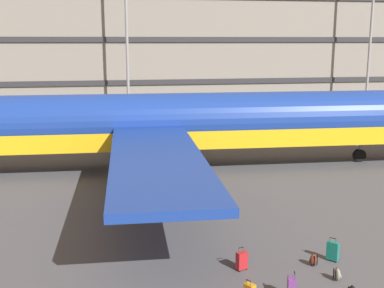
# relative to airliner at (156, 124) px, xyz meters

# --- Properties ---
(ground_plane) EXTENTS (600.00, 600.00, 0.00)m
(ground_plane) POSITION_rel_airliner_xyz_m (-2.43, 0.91, -3.07)
(ground_plane) COLOR #4C4C51
(terminal_structure) EXTENTS (155.28, 16.21, 17.32)m
(terminal_structure) POSITION_rel_airliner_xyz_m (-2.43, 43.75, 5.60)
(terminal_structure) COLOR gray
(terminal_structure) RESTS_ON ground_plane
(airliner) EXTENTS (43.34, 35.11, 10.70)m
(airliner) POSITION_rel_airliner_xyz_m (0.00, 0.00, 0.00)
(airliner) COLOR navy
(airliner) RESTS_ON ground_plane
(light_mast_left) EXTENTS (1.80, 0.50, 22.49)m
(light_mast_left) POSITION_rel_airliner_xyz_m (-0.51, 30.77, 9.88)
(light_mast_left) COLOR gray
(light_mast_left) RESTS_ON ground_plane
(light_mast_center_left) EXTENTS (1.80, 0.50, 23.52)m
(light_mast_center_left) POSITION_rel_airliner_xyz_m (32.34, 30.77, 10.41)
(light_mast_center_left) COLOR gray
(light_mast_center_left) RESTS_ON ground_plane
(suitcase_scuffed) EXTENTS (0.35, 0.43, 0.99)m
(suitcase_scuffed) POSITION_rel_airliner_xyz_m (2.69, -18.04, -2.65)
(suitcase_scuffed) COLOR #72388C
(suitcase_scuffed) RESTS_ON ground_plane
(suitcase_small) EXTENTS (0.46, 0.47, 0.99)m
(suitcase_small) POSITION_rel_airliner_xyz_m (5.37, -15.50, -2.65)
(suitcase_small) COLOR #147266
(suitcase_small) RESTS_ON ground_plane
(suitcase_upright) EXTENTS (0.47, 0.37, 0.89)m
(suitcase_upright) POSITION_rel_airliner_xyz_m (1.63, -15.65, -2.68)
(suitcase_upright) COLOR #B21E23
(suitcase_upright) RESTS_ON ground_plane
(backpack_purple) EXTENTS (0.29, 0.39, 0.51)m
(backpack_purple) POSITION_rel_airliner_xyz_m (4.84, -17.04, -2.84)
(backpack_purple) COLOR gray
(backpack_purple) RESTS_ON ground_plane
(backpack_red) EXTENTS (0.40, 0.38, 0.54)m
(backpack_red) POSITION_rel_airliner_xyz_m (4.46, -15.75, -2.83)
(backpack_red) COLOR #592619
(backpack_red) RESTS_ON ground_plane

